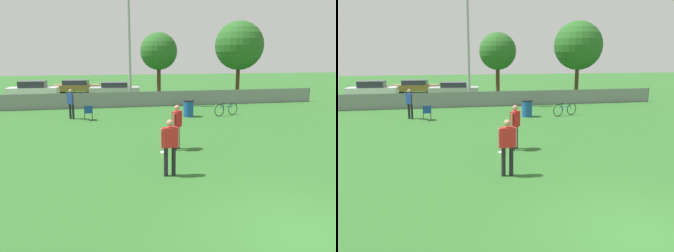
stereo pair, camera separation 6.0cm
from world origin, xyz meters
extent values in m
plane|color=#2D6628|center=(0.00, 0.00, 0.00)|extent=(120.00, 120.00, 0.00)
cube|color=gray|center=(0.00, 18.00, 0.55)|extent=(25.05, 0.03, 1.10)
cylinder|color=slate|center=(12.52, 18.00, 0.61)|extent=(0.07, 0.07, 1.21)
cylinder|color=#9E9EA3|center=(-1.85, 18.61, 4.95)|extent=(0.20, 0.20, 9.90)
cylinder|color=#4C331E|center=(0.79, 21.45, 1.43)|extent=(0.32, 0.32, 2.87)
sphere|color=#286023|center=(0.79, 21.45, 4.01)|extent=(3.04, 3.04, 3.04)
cylinder|color=#4C331E|center=(7.31, 20.36, 1.49)|extent=(0.32, 0.32, 2.97)
sphere|color=#286023|center=(7.31, 20.36, 4.46)|extent=(3.98, 3.98, 3.98)
cylinder|color=black|center=(-2.12, 3.84, 0.46)|extent=(0.13, 0.13, 0.92)
cylinder|color=black|center=(-1.87, 3.86, 0.46)|extent=(0.13, 0.13, 0.92)
cube|color=red|center=(-2.00, 3.85, 1.22)|extent=(0.47, 0.25, 0.62)
sphere|color=tan|center=(-2.00, 3.85, 1.67)|extent=(0.21, 0.21, 0.21)
cylinder|color=tan|center=(-2.26, 3.83, 1.20)|extent=(0.08, 0.08, 0.61)
cylinder|color=tan|center=(-1.73, 3.87, 1.20)|extent=(0.08, 0.08, 0.61)
cylinder|color=black|center=(-1.21, 6.55, 0.46)|extent=(0.13, 0.13, 0.92)
cylinder|color=black|center=(-1.04, 6.74, 0.46)|extent=(0.13, 0.13, 0.92)
cube|color=red|center=(-1.12, 6.65, 1.22)|extent=(0.46, 0.48, 0.62)
sphere|color=tan|center=(-1.12, 6.65, 1.67)|extent=(0.21, 0.21, 0.21)
cylinder|color=tan|center=(-1.30, 6.45, 1.20)|extent=(0.08, 0.08, 0.61)
cylinder|color=tan|center=(-0.95, 6.84, 1.20)|extent=(0.08, 0.08, 0.61)
cylinder|color=black|center=(-5.62, 14.04, 0.44)|extent=(0.13, 0.13, 0.89)
cylinder|color=black|center=(-5.80, 14.20, 0.44)|extent=(0.13, 0.13, 0.89)
cube|color=navy|center=(-5.71, 14.12, 1.20)|extent=(0.47, 0.45, 0.62)
sphere|color=tan|center=(-5.71, 14.12, 1.64)|extent=(0.21, 0.21, 0.21)
cylinder|color=tan|center=(-5.52, 13.95, 1.17)|extent=(0.08, 0.08, 0.61)
cylinder|color=tan|center=(-5.91, 14.28, 1.17)|extent=(0.08, 0.08, 0.61)
cylinder|color=white|center=(-1.71, 6.31, 0.01)|extent=(0.29, 0.29, 0.03)
torus|color=white|center=(-1.71, 6.31, 0.01)|extent=(0.30, 0.30, 0.03)
cylinder|color=#333338|center=(-4.56, 13.77, 0.21)|extent=(0.02, 0.02, 0.43)
cylinder|color=#333338|center=(-4.97, 13.73, 0.21)|extent=(0.02, 0.02, 0.43)
cylinder|color=#333338|center=(-4.52, 13.36, 0.21)|extent=(0.02, 0.02, 0.43)
cylinder|color=#333338|center=(-4.93, 13.32, 0.21)|extent=(0.02, 0.02, 0.43)
cube|color=navy|center=(-4.75, 13.55, 0.44)|extent=(0.51, 0.51, 0.03)
cube|color=navy|center=(-4.72, 13.32, 0.67)|extent=(0.47, 0.07, 0.41)
torus|color=black|center=(3.08, 13.18, 0.37)|extent=(0.71, 0.27, 0.73)
torus|color=black|center=(4.09, 13.51, 0.37)|extent=(0.71, 0.27, 0.73)
cylinder|color=#195999|center=(3.58, 13.34, 0.55)|extent=(0.94, 0.33, 0.04)
cylinder|color=#195999|center=(3.36, 13.27, 0.55)|extent=(0.03, 0.03, 0.38)
cylinder|color=#195999|center=(4.01, 13.48, 0.55)|extent=(0.03, 0.03, 0.34)
cube|color=black|center=(3.36, 13.27, 0.76)|extent=(0.17, 0.11, 0.04)
cylinder|color=black|center=(4.01, 13.48, 0.73)|extent=(0.16, 0.43, 0.03)
cylinder|color=#194C99|center=(1.20, 13.48, 0.47)|extent=(0.61, 0.61, 0.94)
cylinder|color=black|center=(1.20, 13.48, 0.98)|extent=(0.64, 0.64, 0.08)
cylinder|color=black|center=(-8.49, 25.77, 0.31)|extent=(0.62, 0.20, 0.61)
cylinder|color=black|center=(-8.54, 24.22, 0.31)|extent=(0.62, 0.20, 0.61)
cylinder|color=black|center=(-11.09, 25.86, 0.31)|extent=(0.62, 0.20, 0.61)
cylinder|color=black|center=(-11.14, 24.30, 0.31)|extent=(0.62, 0.20, 0.61)
cube|color=white|center=(-9.82, 25.04, 0.55)|extent=(4.25, 1.91, 0.75)
cube|color=#2D333D|center=(-9.82, 25.04, 1.21)|extent=(2.23, 1.63, 0.56)
cylinder|color=black|center=(-4.88, 28.82, 0.33)|extent=(0.68, 0.26, 0.66)
cylinder|color=black|center=(-5.07, 27.32, 0.33)|extent=(0.68, 0.26, 0.66)
cylinder|color=black|center=(-7.68, 29.18, 0.33)|extent=(0.68, 0.26, 0.66)
cylinder|color=black|center=(-7.87, 27.67, 0.33)|extent=(0.68, 0.26, 0.66)
cube|color=olive|center=(-6.37, 28.25, 0.53)|extent=(4.73, 2.29, 0.61)
cube|color=#2D333D|center=(-6.37, 28.25, 1.06)|extent=(2.54, 1.81, 0.46)
cylinder|color=black|center=(-1.24, 25.76, 0.31)|extent=(0.63, 0.23, 0.61)
cylinder|color=black|center=(-1.38, 24.23, 0.31)|extent=(0.63, 0.23, 0.61)
cylinder|color=black|center=(-4.03, 26.01, 0.31)|extent=(0.63, 0.23, 0.61)
cylinder|color=black|center=(-4.17, 24.48, 0.31)|extent=(0.63, 0.23, 0.61)
cube|color=#B7B7BC|center=(-2.70, 25.12, 0.50)|extent=(4.65, 2.16, 0.61)
cube|color=#2D333D|center=(-2.70, 25.12, 1.04)|extent=(2.48, 1.76, 0.46)
camera|label=1|loc=(-3.99, -5.55, 3.64)|focal=35.00mm
camera|label=2|loc=(-3.93, -5.56, 3.64)|focal=35.00mm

